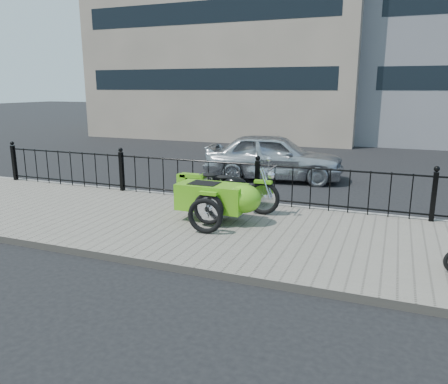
% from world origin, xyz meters
% --- Properties ---
extents(ground, '(120.00, 120.00, 0.00)m').
position_xyz_m(ground, '(0.00, 0.00, 0.00)').
color(ground, black).
rests_on(ground, ground).
extents(sidewalk, '(30.00, 3.80, 0.12)m').
position_xyz_m(sidewalk, '(0.00, -0.50, 0.06)').
color(sidewalk, slate).
rests_on(sidewalk, ground).
extents(curb, '(30.00, 0.10, 0.12)m').
position_xyz_m(curb, '(0.00, 1.44, 0.06)').
color(curb, gray).
rests_on(curb, ground).
extents(iron_fence, '(14.11, 0.11, 1.08)m').
position_xyz_m(iron_fence, '(0.00, 1.30, 0.59)').
color(iron_fence, black).
rests_on(iron_fence, sidewalk).
extents(building_tan, '(14.00, 8.01, 12.00)m').
position_xyz_m(building_tan, '(-6.00, 15.99, 6.00)').
color(building_tan, gray).
rests_on(building_tan, ground).
extents(motorcycle_sidecar, '(2.28, 1.48, 0.98)m').
position_xyz_m(motorcycle_sidecar, '(-0.27, -0.07, 0.59)').
color(motorcycle_sidecar, black).
rests_on(motorcycle_sidecar, sidewalk).
extents(spare_tire, '(0.65, 0.16, 0.64)m').
position_xyz_m(spare_tire, '(-0.24, -0.96, 0.44)').
color(spare_tire, black).
rests_on(spare_tire, sidewalk).
extents(sedan_car, '(4.15, 2.17, 1.35)m').
position_xyz_m(sedan_car, '(-0.51, 4.52, 0.67)').
color(sedan_car, '#B6B9BE').
rests_on(sedan_car, ground).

